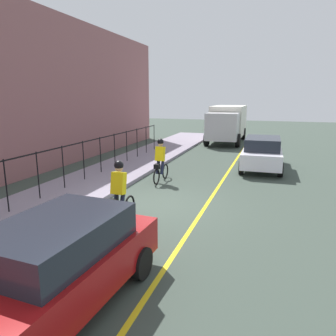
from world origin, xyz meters
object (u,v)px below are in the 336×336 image
Objects in this scene: cyclist_follow at (119,193)px; patrol_sedan at (262,152)px; cyclist_lead at (160,161)px; parked_sedan_rear at (54,267)px; box_truck_background at (227,122)px.

cyclist_follow reaches higher than patrol_sedan.
cyclist_lead is 8.48m from parked_sedan_rear.
patrol_sedan is 12.62m from parked_sedan_rear.
patrol_sedan is at bearing 171.00° from parked_sedan_rear.
cyclist_lead is 0.27× the size of box_truck_background.
box_truck_background is at bearing -0.26° from cyclist_follow.
patrol_sedan is (3.92, -3.91, -0.09)m from cyclist_lead.
cyclist_lead is at bearing 133.96° from patrol_sedan.
patrol_sedan is 0.66× the size of box_truck_background.
patrol_sedan is (8.59, -3.43, -0.09)m from cyclist_follow.
patrol_sedan and parked_sedan_rear have the same top height.
parked_sedan_rear is 21.52m from box_truck_background.
cyclist_follow is 0.41× the size of patrol_sedan.
cyclist_lead is at bearing 6.78° from cyclist_follow.
cyclist_lead reaches higher than patrol_sedan.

